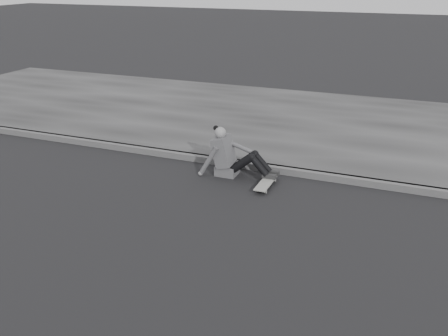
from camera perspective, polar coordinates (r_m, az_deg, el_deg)
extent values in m
plane|color=black|center=(6.50, 8.94, -9.87)|extent=(80.00, 80.00, 0.00)
cube|color=#4D4D4D|center=(8.75, 12.91, -1.13)|extent=(24.00, 0.16, 0.12)
cube|color=#353535|center=(11.58, 15.45, 4.28)|extent=(24.00, 6.00, 0.12)
cylinder|color=gray|center=(8.16, 3.79, -2.56)|extent=(0.03, 0.05, 0.05)
cylinder|color=gray|center=(8.12, 4.80, -2.71)|extent=(0.03, 0.05, 0.05)
cylinder|color=gray|center=(8.62, 4.88, -1.23)|extent=(0.03, 0.05, 0.05)
cylinder|color=gray|center=(8.58, 5.84, -1.38)|extent=(0.03, 0.05, 0.05)
cube|color=#2D2D2F|center=(8.13, 4.30, -2.46)|extent=(0.16, 0.04, 0.03)
cube|color=#2D2D2F|center=(8.59, 5.36, -1.13)|extent=(0.16, 0.04, 0.03)
cube|color=gray|center=(8.35, 4.85, -1.62)|extent=(0.20, 0.78, 0.02)
cube|color=#4C4C4E|center=(8.80, 0.36, -0.20)|extent=(0.36, 0.34, 0.18)
cube|color=#4C4C4E|center=(8.70, -0.06, 1.94)|extent=(0.37, 0.40, 0.57)
cube|color=#4C4C4E|center=(8.71, -0.85, 2.79)|extent=(0.14, 0.30, 0.20)
cylinder|color=gray|center=(8.64, -0.37, 3.48)|extent=(0.09, 0.09, 0.08)
sphere|color=gray|center=(8.62, -0.43, 4.06)|extent=(0.20, 0.20, 0.20)
sphere|color=black|center=(8.65, -0.94, 4.60)|extent=(0.09, 0.09, 0.09)
cylinder|color=black|center=(8.55, 2.11, 0.51)|extent=(0.43, 0.13, 0.39)
cylinder|color=black|center=(8.71, 2.51, 0.91)|extent=(0.43, 0.13, 0.39)
cylinder|color=black|center=(8.46, 4.02, 0.21)|extent=(0.35, 0.11, 0.36)
cylinder|color=black|center=(8.62, 4.39, 0.61)|extent=(0.35, 0.11, 0.36)
sphere|color=black|center=(8.45, 3.18, 1.21)|extent=(0.13, 0.13, 0.13)
sphere|color=black|center=(8.61, 3.56, 1.60)|extent=(0.13, 0.13, 0.13)
cube|color=#292929|center=(8.47, 5.18, -0.95)|extent=(0.24, 0.08, 0.07)
cube|color=#292929|center=(8.63, 5.53, -0.52)|extent=(0.24, 0.08, 0.07)
cylinder|color=#4C4C4E|center=(8.64, -1.81, 0.80)|extent=(0.38, 0.08, 0.58)
sphere|color=gray|center=(8.79, -2.71, -0.62)|extent=(0.08, 0.08, 0.08)
cylinder|color=#4C4C4E|center=(8.74, 1.79, 2.44)|extent=(0.48, 0.08, 0.21)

